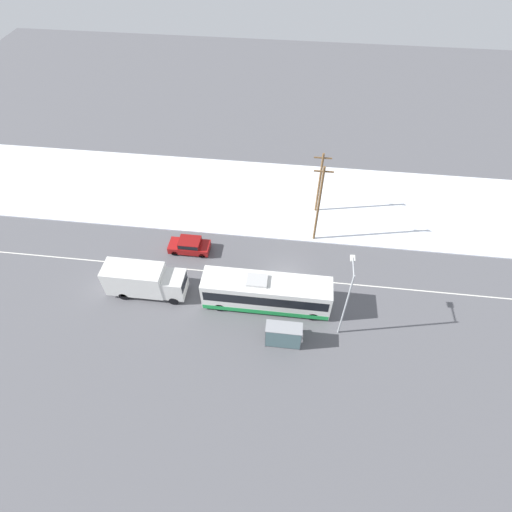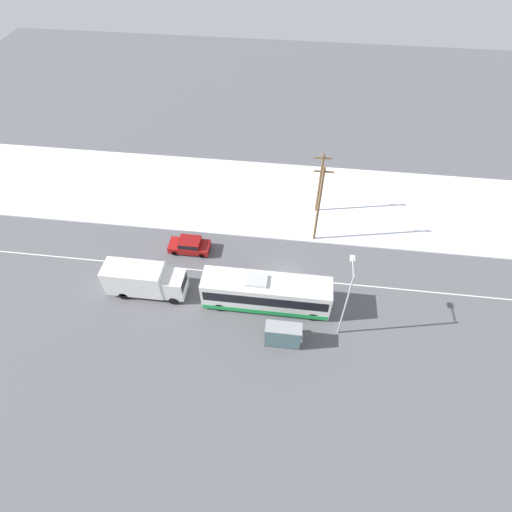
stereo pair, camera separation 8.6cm
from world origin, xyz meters
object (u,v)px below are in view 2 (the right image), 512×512
Objects in this scene: city_bus at (266,293)px; utility_pole_roadside at (319,205)px; box_truck at (144,280)px; utility_pole_snowlot at (320,183)px; pedestrian_at_stop at (284,327)px; sedan_car at (190,245)px; streetlamp at (347,296)px; bus_shelter at (283,335)px.

city_bus is 1.24× the size of utility_pole_roadside.
utility_pole_snowlot is at bearing 40.76° from box_truck.
utility_pole_roadside is (4.14, 8.87, 3.07)m from city_bus.
utility_pole_snowlot is (2.45, 16.25, 2.86)m from pedestrian_at_stop.
sedan_car is 0.45× the size of utility_pole_roadside.
pedestrian_at_stop reaches higher than sedan_car.
streetlamp is at bearing -77.56° from utility_pole_roadside.
sedan_car is at bearing 153.18° from streetlamp.
utility_pole_snowlot reaches higher than box_truck.
pedestrian_at_stop is at bearing -58.03° from city_bus.
city_bus is 10.26m from utility_pole_roadside.
box_truck is (-11.19, 0.08, 0.09)m from city_bus.
bus_shelter is at bearing -65.66° from city_bus.
box_truck is 17.92m from utility_pole_roadside.
city_bus is 4.40m from bus_shelter.
sedan_car is at bearing -165.85° from utility_pole_roadside.
utility_pole_snowlot is at bearing 82.05° from bus_shelter.
box_truck reaches higher than pedestrian_at_stop.
bus_shelter is (1.81, -4.01, -0.03)m from city_bus.
bus_shelter is 13.45m from utility_pole_roadside.
streetlamp reaches higher than box_truck.
bus_shelter reaches higher than sedan_car.
bus_shelter reaches higher than pedestrian_at_stop.
streetlamp reaches higher than sedan_car.
pedestrian_at_stop is 6.11m from streetlamp.
city_bus is at bearing 121.97° from pedestrian_at_stop.
utility_pole_roadside is at bearing 78.70° from pedestrian_at_stop.
box_truck is at bearing 173.93° from streetlamp.
utility_pole_snowlot is at bearing 72.41° from city_bus.
box_truck is at bearing 167.20° from pedestrian_at_stop.
city_bus reaches higher than sedan_car.
streetlamp is (4.68, 2.21, 3.16)m from bus_shelter.
utility_pole_roadside reaches higher than pedestrian_at_stop.
bus_shelter is at bearing -17.45° from box_truck.
sedan_car is 2.32× the size of pedestrian_at_stop.
pedestrian_at_stop is at bearing -167.18° from streetlamp.
sedan_car is 13.31m from pedestrian_at_stop.
utility_pole_roadside is (12.51, 3.16, 3.95)m from sedan_car.
streetlamp is at bearing 153.18° from sedan_car.
pedestrian_at_stop is 0.23× the size of streetlamp.
utility_pole_roadside is 1.22× the size of utility_pole_snowlot.
bus_shelter is 6.06m from streetlamp.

